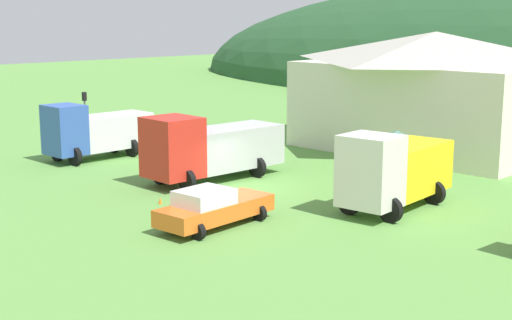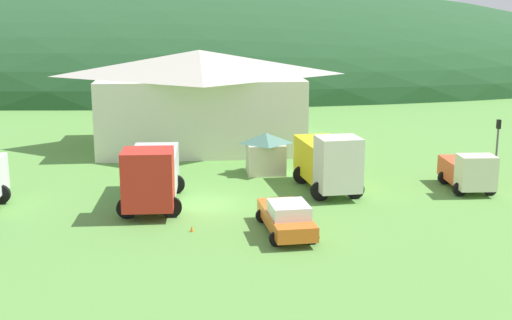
{
  "view_description": "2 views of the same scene",
  "coord_description": "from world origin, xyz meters",
  "px_view_note": "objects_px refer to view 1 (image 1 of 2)",
  "views": [
    {
      "loc": [
        25.36,
        -24.66,
        8.55
      ],
      "look_at": [
        -1.25,
        2.09,
        1.11
      ],
      "focal_mm": 51.43,
      "sensor_mm": 36.0,
      "label": 1
    },
    {
      "loc": [
        -1.26,
        -35.85,
        10.5
      ],
      "look_at": [
        3.24,
        5.13,
        1.36
      ],
      "focal_mm": 47.18,
      "sensor_mm": 36.0,
      "label": 2
    }
  ],
  "objects_px": {
    "crane_truck_red": "(208,147)",
    "service_pickup_orange": "(213,207)",
    "depot_building": "(434,89)",
    "flatbed_truck_yellow": "(393,169)",
    "traffic_cone_near_pickup": "(160,204)",
    "play_shed_cream": "(396,155)",
    "box_truck_blue": "(94,131)",
    "traffic_light_west": "(85,114)"
  },
  "relations": [
    {
      "from": "crane_truck_red",
      "to": "service_pickup_orange",
      "type": "height_order",
      "value": "crane_truck_red"
    },
    {
      "from": "depot_building",
      "to": "flatbed_truck_yellow",
      "type": "xyz_separation_m",
      "value": [
        7.09,
        -14.83,
        -2.06
      ]
    },
    {
      "from": "flatbed_truck_yellow",
      "to": "traffic_cone_near_pickup",
      "type": "relative_size",
      "value": 11.14
    },
    {
      "from": "play_shed_cream",
      "to": "traffic_cone_near_pickup",
      "type": "distance_m",
      "value": 12.72
    },
    {
      "from": "flatbed_truck_yellow",
      "to": "traffic_cone_near_pickup",
      "type": "xyz_separation_m",
      "value": [
        -8.16,
        -6.73,
        -1.84
      ]
    },
    {
      "from": "box_truck_blue",
      "to": "traffic_light_west",
      "type": "height_order",
      "value": "traffic_light_west"
    },
    {
      "from": "play_shed_cream",
      "to": "box_truck_blue",
      "type": "bearing_deg",
      "value": -155.25
    },
    {
      "from": "box_truck_blue",
      "to": "traffic_cone_near_pickup",
      "type": "xyz_separation_m",
      "value": [
        11.5,
        -3.96,
        -1.73
      ]
    },
    {
      "from": "flatbed_truck_yellow",
      "to": "traffic_light_west",
      "type": "relative_size",
      "value": 1.79
    },
    {
      "from": "box_truck_blue",
      "to": "service_pickup_orange",
      "type": "relative_size",
      "value": 1.22
    },
    {
      "from": "box_truck_blue",
      "to": "crane_truck_red",
      "type": "bearing_deg",
      "value": 95.26
    },
    {
      "from": "traffic_light_west",
      "to": "depot_building",
      "type": "bearing_deg",
      "value": 46.89
    },
    {
      "from": "traffic_cone_near_pickup",
      "to": "crane_truck_red",
      "type": "bearing_deg",
      "value": 113.16
    },
    {
      "from": "flatbed_truck_yellow",
      "to": "box_truck_blue",
      "type": "bearing_deg",
      "value": -87.0
    },
    {
      "from": "depot_building",
      "to": "play_shed_cream",
      "type": "xyz_separation_m",
      "value": [
        3.99,
        -9.98,
        -2.5
      ]
    },
    {
      "from": "crane_truck_red",
      "to": "traffic_cone_near_pickup",
      "type": "distance_m",
      "value": 5.56
    },
    {
      "from": "crane_truck_red",
      "to": "traffic_light_west",
      "type": "bearing_deg",
      "value": -89.26
    },
    {
      "from": "box_truck_blue",
      "to": "traffic_cone_near_pickup",
      "type": "relative_size",
      "value": 10.87
    },
    {
      "from": "traffic_light_west",
      "to": "traffic_cone_near_pickup",
      "type": "relative_size",
      "value": 6.22
    },
    {
      "from": "play_shed_cream",
      "to": "traffic_cone_near_pickup",
      "type": "relative_size",
      "value": 4.48
    },
    {
      "from": "play_shed_cream",
      "to": "crane_truck_red",
      "type": "height_order",
      "value": "crane_truck_red"
    },
    {
      "from": "box_truck_blue",
      "to": "traffic_light_west",
      "type": "distance_m",
      "value": 3.11
    },
    {
      "from": "play_shed_cream",
      "to": "flatbed_truck_yellow",
      "type": "bearing_deg",
      "value": -57.42
    },
    {
      "from": "box_truck_blue",
      "to": "service_pickup_orange",
      "type": "distance_m",
      "value": 16.74
    },
    {
      "from": "play_shed_cream",
      "to": "crane_truck_red",
      "type": "bearing_deg",
      "value": -136.53
    },
    {
      "from": "traffic_cone_near_pickup",
      "to": "box_truck_blue",
      "type": "bearing_deg",
      "value": 161.01
    },
    {
      "from": "play_shed_cream",
      "to": "traffic_cone_near_pickup",
      "type": "bearing_deg",
      "value": -113.58
    },
    {
      "from": "play_shed_cream",
      "to": "service_pickup_orange",
      "type": "xyz_separation_m",
      "value": [
        -0.52,
        -12.37,
        -0.58
      ]
    },
    {
      "from": "box_truck_blue",
      "to": "depot_building",
      "type": "bearing_deg",
      "value": 144.44
    },
    {
      "from": "play_shed_cream",
      "to": "flatbed_truck_yellow",
      "type": "relative_size",
      "value": 0.4
    },
    {
      "from": "box_truck_blue",
      "to": "service_pickup_orange",
      "type": "height_order",
      "value": "box_truck_blue"
    },
    {
      "from": "service_pickup_orange",
      "to": "traffic_light_west",
      "type": "height_order",
      "value": "traffic_light_west"
    },
    {
      "from": "play_shed_cream",
      "to": "crane_truck_red",
      "type": "xyz_separation_m",
      "value": [
        -7.12,
        -6.75,
        0.4
      ]
    },
    {
      "from": "depot_building",
      "to": "traffic_cone_near_pickup",
      "type": "height_order",
      "value": "depot_building"
    },
    {
      "from": "depot_building",
      "to": "play_shed_cream",
      "type": "relative_size",
      "value": 6.03
    },
    {
      "from": "play_shed_cream",
      "to": "flatbed_truck_yellow",
      "type": "xyz_separation_m",
      "value": [
        3.1,
        -4.86,
        0.44
      ]
    },
    {
      "from": "depot_building",
      "to": "box_truck_blue",
      "type": "bearing_deg",
      "value": -125.51
    },
    {
      "from": "box_truck_blue",
      "to": "flatbed_truck_yellow",
      "type": "height_order",
      "value": "flatbed_truck_yellow"
    },
    {
      "from": "crane_truck_red",
      "to": "traffic_light_west",
      "type": "relative_size",
      "value": 2.11
    },
    {
      "from": "play_shed_cream",
      "to": "traffic_light_west",
      "type": "bearing_deg",
      "value": -161.58
    },
    {
      "from": "flatbed_truck_yellow",
      "to": "service_pickup_orange",
      "type": "distance_m",
      "value": 8.4
    },
    {
      "from": "service_pickup_orange",
      "to": "traffic_cone_near_pickup",
      "type": "xyz_separation_m",
      "value": [
        -4.54,
        0.79,
        -0.83
      ]
    }
  ]
}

